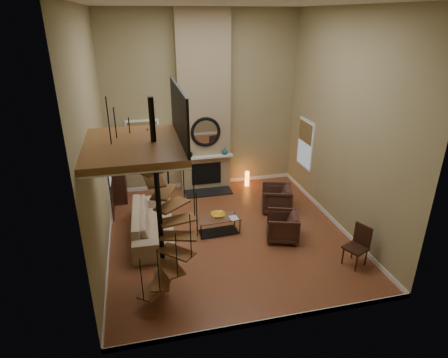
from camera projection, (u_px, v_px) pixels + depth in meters
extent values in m
cube|color=#995431|center=(228.00, 234.00, 9.97)|extent=(6.00, 6.50, 0.01)
cube|color=#9C9064|center=(203.00, 104.00, 11.77)|extent=(6.00, 0.02, 5.50)
cube|color=#9C9064|center=(278.00, 190.00, 5.97)|extent=(6.00, 0.02, 5.50)
cube|color=#9C9064|center=(94.00, 142.00, 8.23)|extent=(0.02, 6.50, 5.50)
cube|color=#9C9064|center=(344.00, 125.00, 9.51)|extent=(0.02, 6.50, 5.50)
cube|color=silver|center=(229.00, 3.00, 7.78)|extent=(6.00, 6.50, 0.01)
cube|color=white|center=(205.00, 183.00, 12.83)|extent=(6.00, 0.02, 0.12)
cube|color=white|center=(269.00, 321.00, 7.05)|extent=(6.00, 0.02, 0.12)
cube|color=white|center=(109.00, 247.00, 9.31)|extent=(0.02, 6.50, 0.12)
cube|color=white|center=(332.00, 219.00, 10.58)|extent=(0.02, 6.50, 0.12)
cube|color=#9A8664|center=(204.00, 105.00, 11.60)|extent=(1.60, 0.38, 5.50)
cube|color=black|center=(208.00, 192.00, 12.25)|extent=(1.50, 0.60, 0.04)
cube|color=black|center=(206.00, 174.00, 12.30)|extent=(0.95, 0.02, 0.72)
cube|color=white|center=(207.00, 157.00, 11.99)|extent=(1.70, 0.18, 0.06)
torus|color=black|center=(206.00, 132.00, 11.72)|extent=(0.94, 0.10, 0.94)
cylinder|color=white|center=(206.00, 132.00, 11.73)|extent=(0.80, 0.01, 0.80)
imported|color=black|center=(189.00, 153.00, 11.85)|extent=(0.24, 0.24, 0.25)
imported|color=#185157|center=(225.00, 151.00, 12.10)|extent=(0.20, 0.20, 0.21)
cube|color=white|center=(144.00, 144.00, 11.81)|extent=(1.02, 0.04, 1.52)
cube|color=#8C9EB2|center=(144.00, 144.00, 11.78)|extent=(0.90, 0.01, 1.40)
cube|color=olive|center=(143.00, 137.00, 11.69)|extent=(0.90, 0.01, 0.98)
cube|color=white|center=(306.00, 144.00, 11.75)|extent=(0.04, 1.02, 1.52)
cube|color=#8C9EB2|center=(305.00, 144.00, 11.74)|extent=(0.01, 0.90, 1.40)
cube|color=olive|center=(305.00, 132.00, 11.59)|extent=(0.01, 0.90, 0.63)
cube|color=white|center=(108.00, 181.00, 10.52)|extent=(0.06, 1.05, 2.16)
cube|color=black|center=(110.00, 182.00, 10.54)|extent=(0.05, 0.90, 2.05)
cube|color=#8C9EB2|center=(109.00, 167.00, 10.38)|extent=(0.01, 0.60, 0.90)
cube|color=brown|center=(134.00, 146.00, 6.64)|extent=(1.70, 2.20, 0.12)
cube|color=white|center=(134.00, 150.00, 6.67)|extent=(1.70, 2.20, 0.03)
cube|color=black|center=(179.00, 113.00, 6.60)|extent=(0.04, 2.20, 0.94)
cylinder|color=black|center=(159.00, 203.00, 7.18)|extent=(0.10, 0.10, 4.02)
cube|color=brown|center=(154.00, 289.00, 7.57)|extent=(0.71, 0.78, 0.04)
cylinder|color=black|center=(142.00, 280.00, 7.09)|extent=(0.02, 0.02, 0.94)
cube|color=brown|center=(162.00, 279.00, 7.44)|extent=(0.46, 0.77, 0.04)
cylinder|color=black|center=(158.00, 271.00, 6.92)|extent=(0.02, 0.02, 0.94)
cube|color=brown|center=(170.00, 267.00, 7.38)|extent=(0.55, 0.79, 0.04)
cylinder|color=black|center=(177.00, 256.00, 6.92)|extent=(0.02, 0.02, 0.94)
cube|color=brown|center=(176.00, 252.00, 7.40)|extent=(0.75, 0.74, 0.04)
cylinder|color=black|center=(191.00, 236.00, 7.04)|extent=(0.02, 0.02, 0.94)
cube|color=brown|center=(179.00, 236.00, 7.44)|extent=(0.79, 0.53, 0.04)
cylinder|color=black|center=(197.00, 215.00, 7.24)|extent=(0.02, 0.02, 0.94)
cube|color=brown|center=(178.00, 220.00, 7.50)|extent=(0.77, 0.48, 0.04)
cylinder|color=black|center=(194.00, 195.00, 7.45)|extent=(0.02, 0.02, 0.94)
cube|color=brown|center=(172.00, 205.00, 7.52)|extent=(0.77, 0.72, 0.04)
cylinder|color=black|center=(184.00, 178.00, 7.59)|extent=(0.02, 0.02, 0.94)
cube|color=brown|center=(164.00, 192.00, 7.47)|extent=(0.58, 0.79, 0.04)
cylinder|color=black|center=(168.00, 163.00, 7.61)|extent=(0.02, 0.02, 0.94)
cube|color=brown|center=(154.00, 180.00, 7.36)|extent=(0.41, 0.75, 0.04)
cylinder|color=black|center=(149.00, 151.00, 7.48)|extent=(0.02, 0.02, 0.94)
cube|color=brown|center=(144.00, 170.00, 7.16)|extent=(0.68, 0.79, 0.04)
cylinder|color=black|center=(131.00, 142.00, 7.20)|extent=(0.02, 0.02, 0.94)
cube|color=brown|center=(137.00, 160.00, 6.92)|extent=(0.80, 0.64, 0.04)
cylinder|color=black|center=(116.00, 133.00, 6.82)|extent=(0.02, 0.02, 0.94)
cube|color=brown|center=(133.00, 149.00, 6.66)|extent=(0.72, 0.34, 0.04)
cylinder|color=black|center=(109.00, 124.00, 6.39)|extent=(0.02, 0.02, 0.94)
cube|color=black|center=(117.00, 171.00, 11.49)|extent=(0.43, 0.91, 2.04)
imported|color=tan|center=(153.00, 222.00, 9.73)|extent=(1.12, 2.64, 0.76)
imported|color=#42261E|center=(279.00, 199.00, 11.05)|extent=(1.07, 1.05, 0.78)
imported|color=#42261E|center=(285.00, 227.00, 9.62)|extent=(1.01, 1.00, 0.73)
cube|color=silver|center=(218.00, 218.00, 9.85)|extent=(1.13, 0.61, 0.02)
cube|color=black|center=(219.00, 232.00, 10.01)|extent=(1.03, 0.51, 0.01)
cylinder|color=black|center=(201.00, 232.00, 9.61)|extent=(0.03, 0.03, 0.40)
cylinder|color=black|center=(240.00, 226.00, 9.88)|extent=(0.03, 0.03, 0.40)
cylinder|color=black|center=(197.00, 224.00, 9.99)|extent=(0.03, 0.03, 0.40)
cylinder|color=black|center=(235.00, 218.00, 10.27)|extent=(0.03, 0.03, 0.40)
imported|color=gold|center=(218.00, 215.00, 9.87)|extent=(0.37, 0.37, 0.09)
imported|color=gray|center=(233.00, 218.00, 9.78)|extent=(0.23, 0.29, 0.03)
cylinder|color=black|center=(170.00, 204.00, 11.49)|extent=(0.34, 0.34, 0.03)
cylinder|color=black|center=(168.00, 180.00, 11.18)|extent=(0.04, 0.04, 1.48)
cylinder|color=#F2E5C6|center=(167.00, 156.00, 10.88)|extent=(0.38, 0.38, 0.30)
cylinder|color=orange|center=(247.00, 179.00, 12.67)|extent=(0.14, 0.14, 0.50)
cube|color=black|center=(356.00, 248.00, 8.57)|extent=(0.59, 0.59, 0.05)
cube|color=black|center=(363.00, 235.00, 8.58)|extent=(0.21, 0.41, 0.53)
cylinder|color=black|center=(356.00, 263.00, 8.43)|extent=(0.05, 0.05, 0.43)
cylinder|color=black|center=(366.00, 258.00, 8.63)|extent=(0.05, 0.05, 0.43)
cylinder|color=black|center=(343.00, 256.00, 8.70)|extent=(0.05, 0.05, 0.43)
cylinder|color=black|center=(352.00, 250.00, 8.89)|extent=(0.05, 0.05, 0.43)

